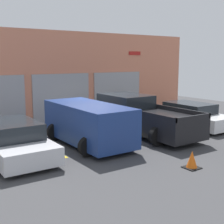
{
  "coord_description": "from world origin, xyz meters",
  "views": [
    {
      "loc": [
        -7.45,
        -12.6,
        3.33
      ],
      "look_at": [
        0.0,
        -1.63,
        1.1
      ],
      "focal_mm": 50.0,
      "sensor_mm": 36.0,
      "label": 1
    }
  ],
  "objects_px": {
    "sedan_side": "(13,140)",
    "van_right": "(88,123)",
    "sedan_white": "(190,116)",
    "pickup_truck": "(141,116)",
    "traffic_cone": "(192,160)"
  },
  "relations": [
    {
      "from": "sedan_side",
      "to": "sedan_white",
      "type": "bearing_deg",
      "value": -0.02
    },
    {
      "from": "pickup_truck",
      "to": "sedan_side",
      "type": "xyz_separation_m",
      "value": [
        -5.92,
        -0.27,
        -0.2
      ]
    },
    {
      "from": "pickup_truck",
      "to": "van_right",
      "type": "height_order",
      "value": "pickup_truck"
    },
    {
      "from": "pickup_truck",
      "to": "van_right",
      "type": "xyz_separation_m",
      "value": [
        -2.96,
        -0.29,
        0.08
      ]
    },
    {
      "from": "sedan_white",
      "to": "sedan_side",
      "type": "distance_m",
      "value": 8.88
    },
    {
      "from": "pickup_truck",
      "to": "sedan_side",
      "type": "height_order",
      "value": "pickup_truck"
    },
    {
      "from": "traffic_cone",
      "to": "sedan_side",
      "type": "bearing_deg",
      "value": 135.11
    },
    {
      "from": "sedan_side",
      "to": "van_right",
      "type": "bearing_deg",
      "value": -0.51
    },
    {
      "from": "sedan_white",
      "to": "van_right",
      "type": "height_order",
      "value": "van_right"
    },
    {
      "from": "sedan_side",
      "to": "pickup_truck",
      "type": "bearing_deg",
      "value": 2.57
    },
    {
      "from": "van_right",
      "to": "traffic_cone",
      "type": "bearing_deg",
      "value": -72.99
    },
    {
      "from": "sedan_side",
      "to": "van_right",
      "type": "distance_m",
      "value": 2.97
    },
    {
      "from": "sedan_white",
      "to": "sedan_side",
      "type": "bearing_deg",
      "value": 179.98
    },
    {
      "from": "traffic_cone",
      "to": "van_right",
      "type": "bearing_deg",
      "value": 107.01
    },
    {
      "from": "sedan_side",
      "to": "van_right",
      "type": "relative_size",
      "value": 0.98
    }
  ]
}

